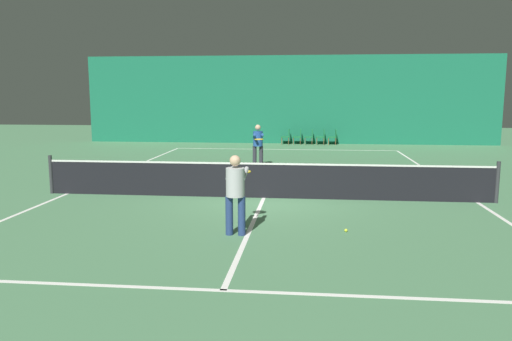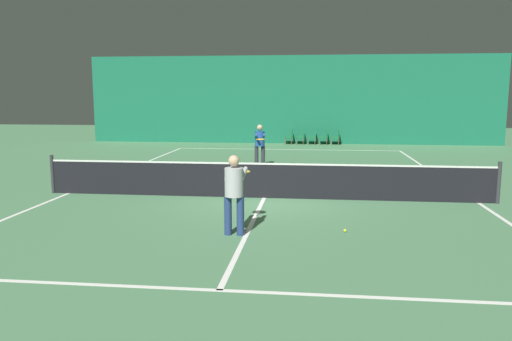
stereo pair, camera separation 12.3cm
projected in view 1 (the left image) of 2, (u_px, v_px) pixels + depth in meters
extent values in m
plane|color=#4C7F56|center=(264.00, 198.00, 13.33)|extent=(60.00, 60.00, 0.00)
cube|color=#196B4C|center=(288.00, 100.00, 27.79)|extent=(23.00, 0.12, 4.88)
cube|color=white|center=(285.00, 149.00, 25.03)|extent=(11.00, 0.10, 0.00)
cube|color=white|center=(278.00, 165.00, 19.62)|extent=(8.25, 0.10, 0.00)
cube|color=white|center=(223.00, 290.00, 7.04)|extent=(8.25, 0.10, 0.00)
cube|color=white|center=(68.00, 194.00, 13.90)|extent=(0.10, 23.80, 0.00)
cube|color=white|center=(477.00, 202.00, 12.76)|extent=(0.10, 23.80, 0.00)
cube|color=white|center=(264.00, 198.00, 13.33)|extent=(0.10, 12.80, 0.00)
cube|color=black|center=(264.00, 180.00, 13.26)|extent=(11.90, 0.02, 0.95)
cube|color=white|center=(264.00, 164.00, 13.19)|extent=(11.90, 0.02, 0.05)
cylinder|color=#333338|center=(51.00, 174.00, 13.87)|extent=(0.10, 0.10, 1.07)
cylinder|color=#333338|center=(497.00, 182.00, 12.63)|extent=(0.10, 0.10, 1.07)
cylinder|color=navy|center=(229.00, 216.00, 9.78)|extent=(0.15, 0.15, 0.78)
cylinder|color=navy|center=(242.00, 216.00, 9.75)|extent=(0.15, 0.15, 0.78)
cylinder|color=#B7B7BC|center=(235.00, 182.00, 9.67)|extent=(0.37, 0.37, 0.56)
sphere|color=#DBAD89|center=(235.00, 161.00, 9.60)|extent=(0.21, 0.21, 0.21)
cylinder|color=#B7B7BC|center=(230.00, 173.00, 9.92)|extent=(0.11, 0.54, 0.23)
cylinder|color=#B7B7BC|center=(245.00, 174.00, 9.88)|extent=(0.11, 0.54, 0.23)
cylinder|color=black|center=(241.00, 174.00, 10.31)|extent=(0.04, 0.31, 0.03)
torus|color=gold|center=(243.00, 172.00, 10.60)|extent=(0.34, 0.34, 0.03)
cylinder|color=silver|center=(243.00, 172.00, 10.60)|extent=(0.29, 0.29, 0.00)
cylinder|color=#2D2D38|center=(261.00, 156.00, 19.14)|extent=(0.17, 0.17, 0.78)
cylinder|color=#2D2D38|center=(255.00, 156.00, 19.13)|extent=(0.17, 0.17, 0.78)
cylinder|color=#234C99|center=(258.00, 139.00, 19.03)|extent=(0.41, 0.41, 0.57)
sphere|color=#DBAD89|center=(258.00, 128.00, 18.97)|extent=(0.22, 0.22, 0.22)
cylinder|color=#234C99|center=(262.00, 136.00, 18.76)|extent=(0.17, 0.55, 0.23)
cylinder|color=#234C99|center=(254.00, 136.00, 18.76)|extent=(0.17, 0.55, 0.23)
cylinder|color=black|center=(259.00, 139.00, 18.36)|extent=(0.07, 0.31, 0.03)
torus|color=gold|center=(259.00, 139.00, 18.07)|extent=(0.37, 0.37, 0.03)
cylinder|color=silver|center=(259.00, 139.00, 18.07)|extent=(0.31, 0.31, 0.00)
cylinder|color=brown|center=(282.00, 140.00, 27.81)|extent=(0.03, 0.03, 0.39)
cylinder|color=brown|center=(282.00, 141.00, 27.44)|extent=(0.03, 0.03, 0.39)
cylinder|color=brown|center=(289.00, 140.00, 27.77)|extent=(0.03, 0.03, 0.39)
cylinder|color=brown|center=(289.00, 141.00, 27.40)|extent=(0.03, 0.03, 0.39)
cube|color=#196B38|center=(285.00, 137.00, 27.57)|extent=(0.44, 0.44, 0.05)
cube|color=#196B38|center=(289.00, 133.00, 27.52)|extent=(0.04, 0.44, 0.40)
cylinder|color=brown|center=(294.00, 141.00, 27.74)|extent=(0.03, 0.03, 0.39)
cylinder|color=brown|center=(293.00, 141.00, 27.37)|extent=(0.03, 0.03, 0.39)
cylinder|color=brown|center=(300.00, 141.00, 27.70)|extent=(0.03, 0.03, 0.39)
cylinder|color=brown|center=(300.00, 141.00, 27.33)|extent=(0.03, 0.03, 0.39)
cube|color=#196B38|center=(297.00, 137.00, 27.50)|extent=(0.44, 0.44, 0.05)
cube|color=#196B38|center=(301.00, 133.00, 27.45)|extent=(0.04, 0.44, 0.40)
cylinder|color=brown|center=(305.00, 141.00, 27.68)|extent=(0.03, 0.03, 0.39)
cylinder|color=brown|center=(305.00, 141.00, 27.30)|extent=(0.03, 0.03, 0.39)
cylinder|color=brown|center=(312.00, 141.00, 27.64)|extent=(0.03, 0.03, 0.39)
cylinder|color=brown|center=(312.00, 141.00, 27.26)|extent=(0.03, 0.03, 0.39)
cube|color=#196B38|center=(309.00, 137.00, 27.44)|extent=(0.44, 0.44, 0.05)
cube|color=#196B38|center=(312.00, 133.00, 27.38)|extent=(0.04, 0.44, 0.40)
cylinder|color=brown|center=(317.00, 141.00, 27.61)|extent=(0.03, 0.03, 0.39)
cylinder|color=brown|center=(317.00, 141.00, 27.24)|extent=(0.03, 0.03, 0.39)
cylinder|color=brown|center=(324.00, 141.00, 27.57)|extent=(0.03, 0.03, 0.39)
cylinder|color=brown|center=(324.00, 141.00, 27.20)|extent=(0.03, 0.03, 0.39)
cube|color=#196B38|center=(320.00, 137.00, 27.37)|extent=(0.44, 0.44, 0.05)
cube|color=#196B38|center=(324.00, 133.00, 27.32)|extent=(0.04, 0.44, 0.40)
cylinder|color=brown|center=(328.00, 141.00, 27.54)|extent=(0.03, 0.03, 0.39)
cylinder|color=brown|center=(329.00, 142.00, 27.17)|extent=(0.03, 0.03, 0.39)
cylinder|color=brown|center=(335.00, 141.00, 27.50)|extent=(0.03, 0.03, 0.39)
cylinder|color=brown|center=(336.00, 142.00, 27.13)|extent=(0.03, 0.03, 0.39)
cube|color=#196B38|center=(332.00, 137.00, 27.30)|extent=(0.44, 0.44, 0.05)
cube|color=#196B38|center=(336.00, 133.00, 27.25)|extent=(0.04, 0.44, 0.40)
sphere|color=#D1DB33|center=(346.00, 230.00, 10.03)|extent=(0.07, 0.07, 0.07)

